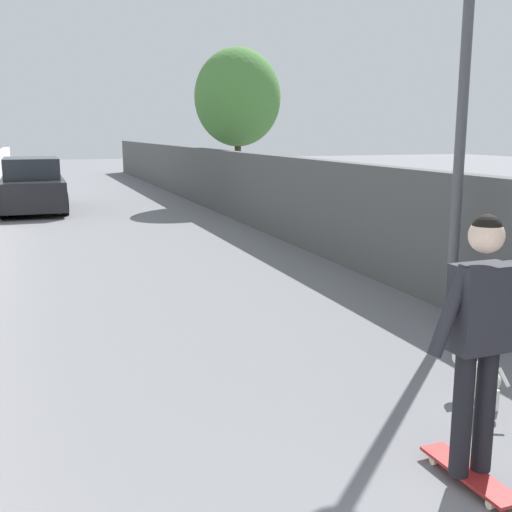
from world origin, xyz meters
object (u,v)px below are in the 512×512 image
at_px(tree_right_mid, 238,98).
at_px(lamp_post, 466,44).
at_px(skateboard, 469,474).
at_px(car_near, 33,186).
at_px(person_skateboarder, 480,326).
at_px(dog, 478,374).

bearing_deg(tree_right_mid, lamp_post, 172.62).
distance_m(tree_right_mid, skateboard, 16.97).
height_order(tree_right_mid, car_near, tree_right_mid).
distance_m(tree_right_mid, car_near, 6.80).
bearing_deg(car_near, skateboard, -171.02).
bearing_deg(car_near, tree_right_mid, -90.53).
distance_m(lamp_post, person_skateboarder, 4.08).
bearing_deg(tree_right_mid, person_skateboarder, 167.16).
bearing_deg(car_near, dog, -167.34).
relative_size(skateboard, car_near, 0.19).
xyz_separation_m(lamp_post, skateboard, (-2.87, 1.97, -3.16)).
bearing_deg(dog, lamp_post, -30.65).
bearing_deg(lamp_post, car_near, 18.71).
relative_size(tree_right_mid, car_near, 1.12).
xyz_separation_m(person_skateboarder, car_near, (16.29, 2.57, -0.37)).
height_order(lamp_post, person_skateboarder, lamp_post).
distance_m(person_skateboarder, car_near, 16.50).
bearing_deg(skateboard, tree_right_mid, -12.84).
bearing_deg(skateboard, dog, -40.84).
distance_m(person_skateboarder, dog, 1.55).
xyz_separation_m(lamp_post, car_near, (13.42, 4.54, -2.51)).
height_order(tree_right_mid, skateboard, tree_right_mid).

